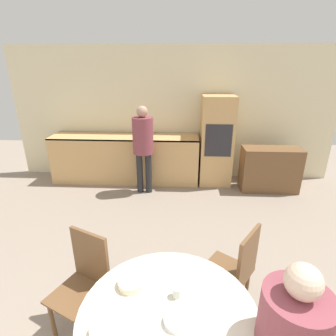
{
  "coord_description": "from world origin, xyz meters",
  "views": [
    {
      "loc": [
        0.2,
        0.13,
        2.2
      ],
      "look_at": [
        0.04,
        3.04,
        1.07
      ],
      "focal_mm": 28.0,
      "sensor_mm": 36.0,
      "label": 1
    }
  ],
  "objects": [
    {
      "name": "sideboard",
      "position": [
        1.85,
        4.79,
        0.41
      ],
      "size": [
        1.04,
        0.45,
        0.82
      ],
      "color": "brown",
      "rests_on": "ground_plane"
    },
    {
      "name": "cup",
      "position": [
        0.19,
        1.49,
        0.76
      ],
      "size": [
        0.06,
        0.06,
        0.08
      ],
      "color": "silver",
      "rests_on": "dining_table"
    },
    {
      "name": "chair_far_right",
      "position": [
        0.7,
        2.0,
        0.53
      ],
      "size": [
        0.56,
        0.56,
        0.94
      ],
      "rotation": [
        0.0,
        0.0,
        4.09
      ],
      "color": "brown",
      "rests_on": "ground_plane"
    },
    {
      "name": "chair_far_left",
      "position": [
        -0.59,
        1.8,
        0.53
      ],
      "size": [
        0.53,
        0.53,
        0.94
      ],
      "rotation": [
        0.0,
        0.0,
        5.85
      ],
      "color": "brown",
      "rests_on": "ground_plane"
    },
    {
      "name": "bowl_near",
      "position": [
        -0.23,
        1.2,
        0.75
      ],
      "size": [
        0.19,
        0.19,
        0.05
      ],
      "color": "white",
      "rests_on": "dining_table"
    },
    {
      "name": "person_standing",
      "position": [
        -0.48,
        4.55,
        0.98
      ],
      "size": [
        0.36,
        0.36,
        1.6
      ],
      "color": "#262628",
      "rests_on": "ground_plane"
    },
    {
      "name": "bowl_far",
      "position": [
        -0.14,
        1.57,
        0.75
      ],
      "size": [
        0.19,
        0.19,
        0.05
      ],
      "color": "beige",
      "rests_on": "dining_table"
    },
    {
      "name": "oven_unit",
      "position": [
        0.86,
        5.08,
        0.86
      ],
      "size": [
        0.61,
        0.59,
        1.72
      ],
      "color": "tan",
      "rests_on": "ground_plane"
    },
    {
      "name": "bowl_centre",
      "position": [
        0.19,
        1.29,
        0.74
      ],
      "size": [
        0.16,
        0.16,
        0.04
      ],
      "color": "silver",
      "rests_on": "dining_table"
    },
    {
      "name": "wall_back",
      "position": [
        0.0,
        5.42,
        1.3
      ],
      "size": [
        6.45,
        0.05,
        2.6
      ],
      "color": "beige",
      "rests_on": "ground_plane"
    },
    {
      "name": "kitchen_counter",
      "position": [
        -0.93,
        5.07,
        0.48
      ],
      "size": [
        2.9,
        0.6,
        0.94
      ],
      "color": "tan",
      "rests_on": "ground_plane"
    }
  ]
}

